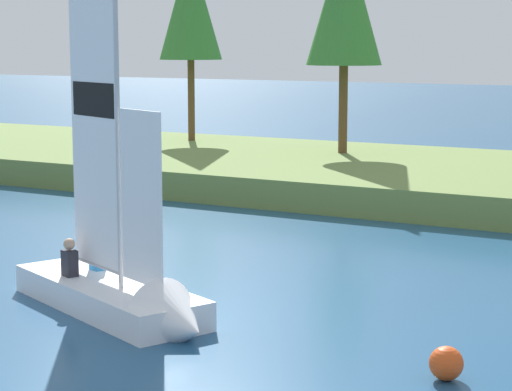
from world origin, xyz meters
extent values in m
cube|color=olive|center=(0.00, 24.12, 0.41)|extent=(80.00, 10.47, 0.83)
cylinder|color=brown|center=(-9.73, 26.89, 2.33)|extent=(0.26, 0.26, 3.01)
cone|color=#387F33|center=(-9.73, 26.89, 5.89)|extent=(2.32, 2.32, 4.10)
cylinder|color=brown|center=(-3.04, 25.83, 2.28)|extent=(0.30, 0.30, 2.90)
cube|color=white|center=(0.46, 8.81, 0.24)|extent=(4.53, 2.96, 0.48)
cone|color=white|center=(2.46, 7.97, 0.24)|extent=(1.48, 1.57, 1.25)
cylinder|color=#B7B7BC|center=(0.86, 8.64, 3.31)|extent=(0.08, 0.08, 5.67)
cube|color=white|center=(0.14, 8.95, 3.10)|extent=(1.45, 0.63, 4.74)
cube|color=black|center=(0.14, 8.95, 3.52)|extent=(1.31, 0.58, 0.57)
cube|color=white|center=(1.50, 8.38, 2.05)|extent=(1.10, 0.49, 2.75)
cylinder|color=#B7B7BC|center=(0.14, 8.95, 0.70)|extent=(1.46, 0.66, 0.06)
cube|color=#26262D|center=(-0.39, 8.84, 0.70)|extent=(0.34, 0.29, 0.45)
sphere|color=tan|center=(-0.39, 8.84, 1.04)|extent=(0.20, 0.20, 0.20)
cube|color=#338CCC|center=(-0.28, 9.46, 0.73)|extent=(0.34, 0.29, 0.50)
sphere|color=tan|center=(-0.28, 9.46, 1.08)|extent=(0.20, 0.20, 0.20)
sphere|color=#E54C19|center=(6.57, 8.23, 0.23)|extent=(0.46, 0.46, 0.46)
camera|label=1|loc=(10.61, -4.03, 4.46)|focal=69.36mm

